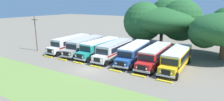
# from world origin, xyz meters

# --- Properties ---
(ground_plane) EXTENTS (220.00, 220.00, 0.00)m
(ground_plane) POSITION_xyz_m (0.00, 0.00, 0.00)
(ground_plane) COLOR slate
(foreground_grass_strip) EXTENTS (80.00, 8.38, 0.01)m
(foreground_grass_strip) POSITION_xyz_m (0.00, -7.19, 0.00)
(foreground_grass_strip) COLOR olive
(foreground_grass_strip) RESTS_ON ground_plane
(parked_bus_slot_0) EXTENTS (3.03, 10.89, 2.82)m
(parked_bus_slot_0) POSITION_xyz_m (-10.74, 7.44, 1.58)
(parked_bus_slot_0) COLOR silver
(parked_bus_slot_0) RESTS_ON ground_plane
(parked_bus_slot_1) EXTENTS (3.48, 10.96, 2.82)m
(parked_bus_slot_1) POSITION_xyz_m (-6.99, 7.51, 1.58)
(parked_bus_slot_1) COLOR #9E9993
(parked_bus_slot_1) RESTS_ON ground_plane
(parked_bus_slot_2) EXTENTS (2.79, 10.85, 2.82)m
(parked_bus_slot_2) POSITION_xyz_m (-3.44, 7.56, 1.58)
(parked_bus_slot_2) COLOR teal
(parked_bus_slot_2) RESTS_ON ground_plane
(parked_bus_slot_3) EXTENTS (3.12, 10.90, 2.82)m
(parked_bus_slot_3) POSITION_xyz_m (-0.18, 7.45, 1.58)
(parked_bus_slot_3) COLOR silver
(parked_bus_slot_3) RESTS_ON ground_plane
(parked_bus_slot_4) EXTENTS (3.59, 10.98, 2.82)m
(parked_bus_slot_4) POSITION_xyz_m (3.56, 7.63, 1.58)
(parked_bus_slot_4) COLOR #23519E
(parked_bus_slot_4) RESTS_ON ground_plane
(parked_bus_slot_5) EXTENTS (2.92, 10.87, 2.82)m
(parked_bus_slot_5) POSITION_xyz_m (7.22, 7.64, 1.58)
(parked_bus_slot_5) COLOR red
(parked_bus_slot_5) RESTS_ON ground_plane
(parked_bus_slot_6) EXTENTS (2.82, 10.86, 2.82)m
(parked_bus_slot_6) POSITION_xyz_m (10.56, 7.64, 1.58)
(parked_bus_slot_6) COLOR yellow
(parked_bus_slot_6) RESTS_ON ground_plane
(curb_wheelstop_0) EXTENTS (2.00, 0.36, 0.15)m
(curb_wheelstop_0) POSITION_xyz_m (-10.68, 1.46, 0.07)
(curb_wheelstop_0) COLOR yellow
(curb_wheelstop_0) RESTS_ON ground_plane
(curb_wheelstop_1) EXTENTS (2.00, 0.36, 0.15)m
(curb_wheelstop_1) POSITION_xyz_m (-7.12, 1.46, 0.07)
(curb_wheelstop_1) COLOR yellow
(curb_wheelstop_1) RESTS_ON ground_plane
(curb_wheelstop_2) EXTENTS (2.00, 0.36, 0.15)m
(curb_wheelstop_2) POSITION_xyz_m (-3.56, 1.46, 0.07)
(curb_wheelstop_2) COLOR yellow
(curb_wheelstop_2) RESTS_ON ground_plane
(curb_wheelstop_3) EXTENTS (2.00, 0.36, 0.15)m
(curb_wheelstop_3) POSITION_xyz_m (0.00, 1.46, 0.07)
(curb_wheelstop_3) COLOR yellow
(curb_wheelstop_3) RESTS_ON ground_plane
(curb_wheelstop_4) EXTENTS (2.00, 0.36, 0.15)m
(curb_wheelstop_4) POSITION_xyz_m (3.56, 1.46, 0.07)
(curb_wheelstop_4) COLOR yellow
(curb_wheelstop_4) RESTS_ON ground_plane
(curb_wheelstop_5) EXTENTS (2.00, 0.36, 0.15)m
(curb_wheelstop_5) POSITION_xyz_m (7.12, 1.46, 0.07)
(curb_wheelstop_5) COLOR yellow
(curb_wheelstop_5) RESTS_ON ground_plane
(curb_wheelstop_6) EXTENTS (2.00, 0.36, 0.15)m
(curb_wheelstop_6) POSITION_xyz_m (10.68, 1.46, 0.07)
(curb_wheelstop_6) COLOR yellow
(curb_wheelstop_6) RESTS_ON ground_plane
(broad_shade_tree) EXTENTS (16.29, 14.22, 10.88)m
(broad_shade_tree) POSITION_xyz_m (3.97, 21.21, 5.96)
(broad_shade_tree) COLOR brown
(broad_shade_tree) RESTS_ON ground_plane
(utility_pole) EXTENTS (1.80, 0.20, 6.94)m
(utility_pole) POSITION_xyz_m (-16.38, 3.49, 3.71)
(utility_pole) COLOR brown
(utility_pole) RESTS_ON ground_plane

